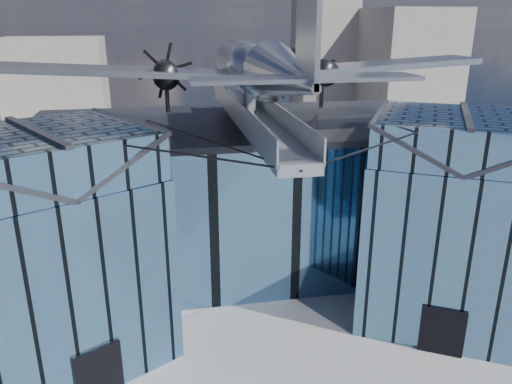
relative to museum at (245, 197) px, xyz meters
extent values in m
plane|color=gray|center=(0.00, -5.82, -5.54)|extent=(120.00, 120.00, 0.00)
cube|color=teal|center=(0.00, 3.18, -0.79)|extent=(28.00, 14.00, 9.50)
cube|color=#282A30|center=(0.00, 3.18, 4.16)|extent=(28.00, 14.00, 0.40)
cube|color=teal|center=(-10.50, -6.82, -0.79)|extent=(11.79, 11.43, 9.50)
cube|color=teal|center=(-10.50, -6.82, 5.06)|extent=(11.56, 11.20, 2.20)
cube|color=#282A30|center=(-8.55, -5.69, 5.06)|extent=(7.98, 9.23, 2.40)
cube|color=#282A30|center=(-10.50, -6.82, 6.21)|extent=(4.30, 7.10, 0.18)
cube|color=black|center=(-8.48, -10.33, -4.24)|extent=(2.03, 1.32, 2.60)
cube|color=black|center=(-6.60, -4.57, -0.79)|extent=(0.34, 0.34, 9.50)
cube|color=teal|center=(10.50, -6.82, -0.79)|extent=(11.79, 11.43, 9.50)
cube|color=teal|center=(10.50, -6.82, 5.06)|extent=(11.56, 11.20, 2.20)
cube|color=#282A30|center=(8.55, -5.69, 5.06)|extent=(7.98, 9.23, 2.40)
cube|color=#282A30|center=(12.45, -7.94, 5.06)|extent=(7.98, 9.23, 2.40)
cube|color=#282A30|center=(10.50, -6.82, 6.21)|extent=(4.30, 7.10, 0.18)
cube|color=black|center=(8.48, -10.33, -4.24)|extent=(2.03, 1.32, 2.60)
cube|color=black|center=(6.60, -4.57, -0.79)|extent=(0.34, 0.34, 9.50)
cube|color=#91959D|center=(0.00, -2.32, 5.56)|extent=(1.80, 21.00, 0.50)
cube|color=#91959D|center=(-0.90, -2.32, 6.21)|extent=(0.08, 21.00, 1.10)
cube|color=#91959D|center=(0.90, -2.32, 6.21)|extent=(0.08, 21.00, 1.10)
cylinder|color=#91959D|center=(0.00, 7.18, 4.89)|extent=(0.44, 0.44, 1.35)
cylinder|color=#91959D|center=(0.00, 1.18, 4.89)|extent=(0.44, 0.44, 1.35)
cylinder|color=#91959D|center=(0.00, -2.82, 4.89)|extent=(0.44, 0.44, 1.35)
cylinder|color=#91959D|center=(0.00, -1.82, 6.51)|extent=(0.70, 0.70, 1.40)
cylinder|color=black|center=(-5.25, -9.82, 5.86)|extent=(10.55, 6.08, 0.69)
cylinder|color=black|center=(5.25, -9.82, 5.86)|extent=(10.55, 6.08, 0.69)
cylinder|color=black|center=(-3.00, -4.32, 5.01)|extent=(6.09, 17.04, 1.19)
cylinder|color=black|center=(3.00, -4.32, 5.01)|extent=(6.09, 17.04, 1.19)
cylinder|color=#A0A5AD|center=(0.00, -1.82, 8.46)|extent=(2.50, 11.00, 2.50)
sphere|color=#A0A5AD|center=(0.00, 3.68, 8.46)|extent=(2.50, 2.50, 2.50)
cube|color=black|center=(0.00, 2.68, 9.15)|extent=(1.60, 1.40, 0.50)
cone|color=#A0A5AD|center=(0.00, -10.82, 8.76)|extent=(2.50, 7.00, 2.50)
cube|color=#A0A5AD|center=(0.00, -13.12, 10.36)|extent=(0.18, 2.40, 3.40)
cube|color=#A0A5AD|center=(0.00, -13.02, 8.96)|extent=(8.00, 1.80, 0.14)
cube|color=#A0A5AD|center=(-7.00, -0.82, 8.16)|extent=(14.00, 3.20, 1.08)
cylinder|color=black|center=(-4.60, -0.22, 7.91)|extent=(1.44, 3.20, 1.44)
cone|color=black|center=(-4.60, 1.58, 7.91)|extent=(0.70, 0.70, 0.70)
cube|color=black|center=(-4.60, 1.73, 7.91)|extent=(1.05, 0.06, 3.33)
cube|color=black|center=(-4.60, 1.73, 7.91)|extent=(2.53, 0.06, 2.53)
cube|color=black|center=(-4.60, 1.73, 7.91)|extent=(3.33, 0.06, 1.05)
cylinder|color=black|center=(-4.60, -0.82, 6.69)|extent=(0.24, 0.24, 1.75)
cube|color=#A0A5AD|center=(7.00, -0.82, 8.16)|extent=(14.00, 3.20, 1.08)
cylinder|color=black|center=(4.60, -0.22, 7.91)|extent=(1.44, 3.20, 1.44)
cone|color=black|center=(4.60, 1.58, 7.91)|extent=(0.70, 0.70, 0.70)
cube|color=black|center=(4.60, 1.73, 7.91)|extent=(1.05, 0.06, 3.33)
cube|color=black|center=(4.60, 1.73, 7.91)|extent=(2.53, 0.06, 2.53)
cube|color=black|center=(4.60, 1.73, 7.91)|extent=(3.33, 0.06, 1.05)
cylinder|color=black|center=(4.60, -0.82, 6.69)|extent=(0.24, 0.24, 1.75)
cube|color=gray|center=(32.00, 42.18, 3.46)|extent=(12.00, 14.00, 18.00)
cube|color=gray|center=(-20.00, 49.18, 1.46)|extent=(14.00, 10.00, 14.00)
cube|color=gray|center=(22.00, 52.18, 7.46)|extent=(9.00, 9.00, 26.00)
camera|label=1|loc=(-4.95, -29.93, 10.89)|focal=35.00mm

